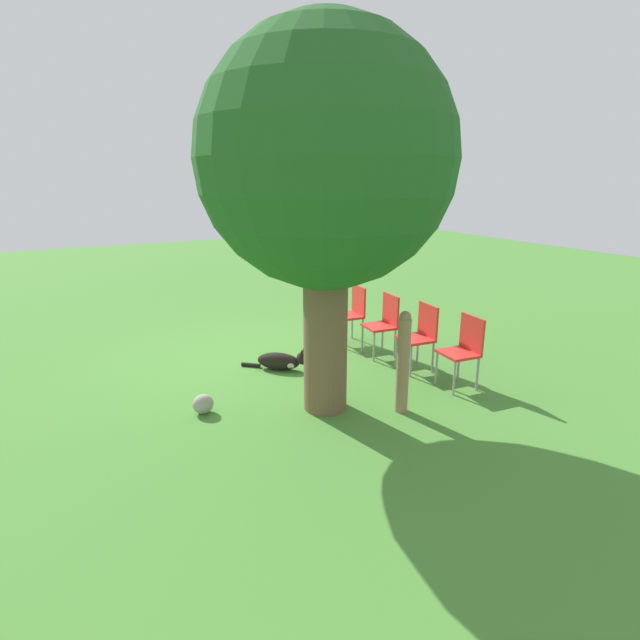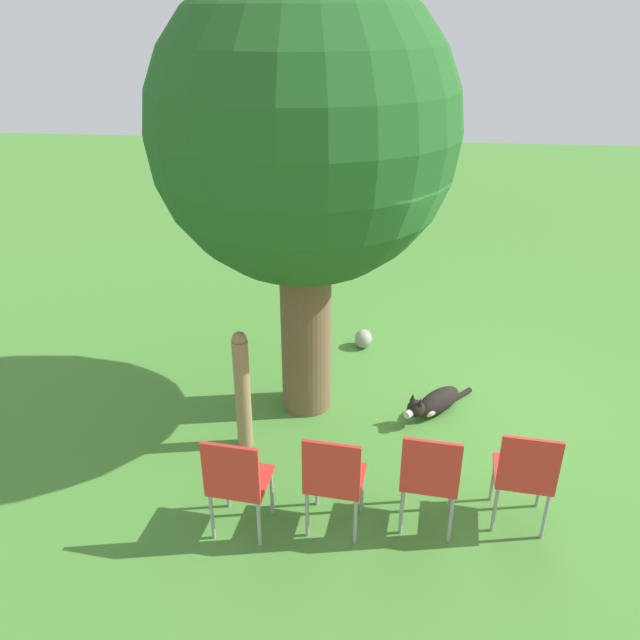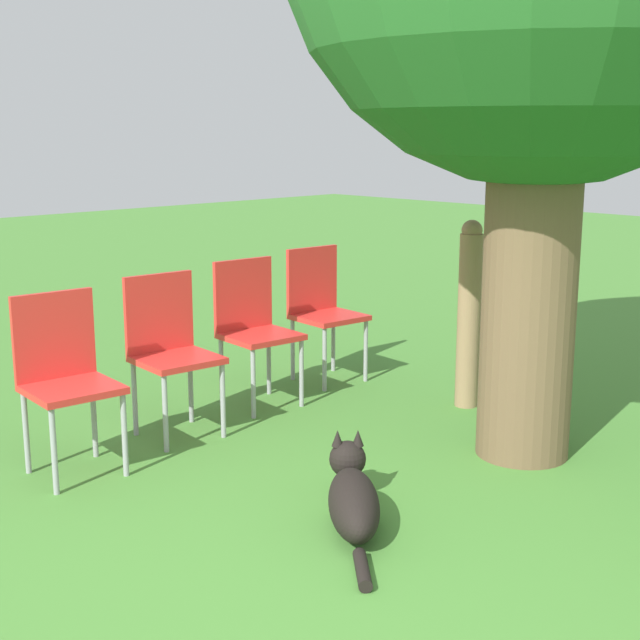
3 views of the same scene
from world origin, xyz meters
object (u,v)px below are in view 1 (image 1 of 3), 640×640
Objects in this scene: red_chair_0 at (353,310)px; red_chair_3 at (464,346)px; dog at (283,361)px; red_chair_2 at (421,332)px; fence_post at (403,362)px; red_chair_1 at (384,321)px; oak_tree at (326,163)px.

red_chair_0 is 1.00× the size of red_chair_3.
dog is 1.98m from red_chair_2.
red_chair_3 is (-0.11, 0.73, 0.00)m from red_chair_2.
red_chair_0 is (-0.80, -2.41, -0.07)m from fence_post.
dog is at bearing -68.76° from fence_post.
red_chair_1 is at bearing 103.84° from red_chair_0.
red_chair_0 is 1.00× the size of red_chair_2.
dog is at bearing -21.68° from red_chair_2.
red_chair_2 is at bearing 103.84° from red_chair_0.
oak_tree reaches higher than red_chair_2.
oak_tree is 2.97m from dog.
red_chair_1 is (-1.62, 0.15, 0.41)m from dog.
oak_tree is at bearing -33.54° from fence_post.
oak_tree is 4.99× the size of dog.
red_chair_1 is 0.74m from red_chair_2.
red_chair_3 is (-1.84, 1.61, 0.41)m from dog.
red_chair_0 is at bearing -76.16° from red_chair_1.
fence_post is at bearing 48.03° from red_chair_2.
oak_tree is 2.35m from fence_post.
red_chair_2 is at bearing -137.22° from fence_post.
red_chair_3 is at bearing 0.49° from dog.
oak_tree is 3.33m from red_chair_0.
red_chair_2 is (-0.22, 1.47, 0.00)m from red_chair_0.
red_chair_1 is 1.48m from red_chair_3.
red_chair_3 is at bearing 103.84° from red_chair_2.
dog is 1.67m from red_chair_0.
red_chair_2 is at bearing -165.69° from oak_tree.
oak_tree reaches higher than fence_post.
dog is 0.69× the size of fence_post.
red_chair_3 is at bearing 103.84° from red_chair_0.
red_chair_0 is 0.74m from red_chair_1.
oak_tree reaches higher than dog.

